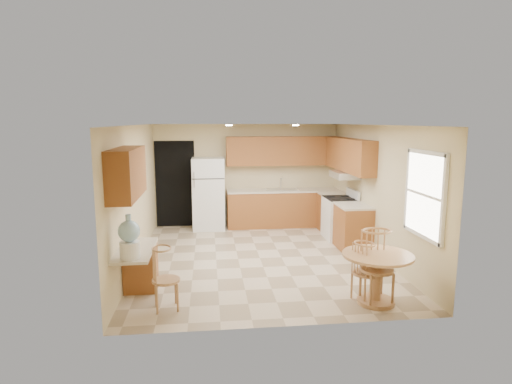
{
  "coord_description": "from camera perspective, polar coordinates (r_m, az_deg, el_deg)",
  "views": [
    {
      "loc": [
        -0.95,
        -7.74,
        2.58
      ],
      "look_at": [
        -0.04,
        0.3,
        1.23
      ],
      "focal_mm": 30.0,
      "sensor_mm": 36.0,
      "label": 1
    }
  ],
  "objects": [
    {
      "name": "water_crock",
      "position": [
        5.92,
        -16.54,
        -5.97
      ],
      "size": [
        0.29,
        0.29,
        0.6
      ],
      "color": "white",
      "rests_on": "desk_top"
    },
    {
      "name": "can_light_b",
      "position": [
        9.13,
        5.3,
        8.86
      ],
      "size": [
        0.14,
        0.14,
        0.02
      ],
      "primitive_type": "cylinder",
      "color": "white",
      "rests_on": "ceiling"
    },
    {
      "name": "can_light_a",
      "position": [
        8.95,
        -3.62,
        8.87
      ],
      "size": [
        0.14,
        0.14,
        0.02
      ],
      "primitive_type": "cylinder",
      "color": "white",
      "rests_on": "ceiling"
    },
    {
      "name": "wall_right",
      "position": [
        8.48,
        15.8,
        0.12
      ],
      "size": [
        0.02,
        5.5,
        2.5
      ],
      "primitive_type": "cube",
      "color": "beige",
      "rests_on": "floor"
    },
    {
      "name": "counter_back",
      "position": [
        10.49,
        3.65,
        0.2
      ],
      "size": [
        2.75,
        0.63,
        0.04
      ],
      "primitive_type": "cube",
      "color": "beige",
      "rests_on": "base_cab_back"
    },
    {
      "name": "base_cab_right_b",
      "position": [
        8.9,
        12.8,
        -4.68
      ],
      "size": [
        0.6,
        0.8,
        0.87
      ],
      "primitive_type": "cube",
      "color": "#985726",
      "rests_on": "floor"
    },
    {
      "name": "stove",
      "position": [
        9.61,
        11.15,
        -3.38
      ],
      "size": [
        0.65,
        0.76,
        1.09
      ],
      "color": "white",
      "rests_on": "floor"
    },
    {
      "name": "base_cab_right_a",
      "position": [
        10.25,
        10.14,
        -2.73
      ],
      "size": [
        0.6,
        0.59,
        0.87
      ],
      "primitive_type": "cube",
      "color": "#985726",
      "rests_on": "floor"
    },
    {
      "name": "desk_top",
      "position": [
        6.4,
        -15.76,
        -7.48
      ],
      "size": [
        0.5,
        1.2,
        0.04
      ],
      "primitive_type": "cube",
      "color": "beige",
      "rests_on": "desk_pedestal"
    },
    {
      "name": "upper_cab_right",
      "position": [
        9.48,
        12.28,
        4.87
      ],
      "size": [
        0.33,
        2.42,
        0.7
      ],
      "primitive_type": "cube",
      "color": "#985726",
      "rests_on": "wall_right"
    },
    {
      "name": "upper_cab_left",
      "position": [
        6.29,
        -16.83,
        2.44
      ],
      "size": [
        0.33,
        1.4,
        0.7
      ],
      "primitive_type": "cube",
      "color": "#985726",
      "rests_on": "wall_left"
    },
    {
      "name": "counter_right_a",
      "position": [
        10.16,
        10.21,
        -0.23
      ],
      "size": [
        0.63,
        0.59,
        0.04
      ],
      "primitive_type": "cube",
      "color": "beige",
      "rests_on": "base_cab_right_a"
    },
    {
      "name": "counter_right_b",
      "position": [
        8.8,
        12.91,
        -1.81
      ],
      "size": [
        0.63,
        0.8,
        0.04
      ],
      "primitive_type": "cube",
      "color": "beige",
      "rests_on": "base_cab_right_b"
    },
    {
      "name": "sink",
      "position": [
        10.48,
        3.52,
        0.32
      ],
      "size": [
        0.78,
        0.44,
        0.01
      ],
      "primitive_type": "cube",
      "color": "silver",
      "rests_on": "counter_back"
    },
    {
      "name": "chair_desk",
      "position": [
        6.0,
        -12.02,
        -10.66
      ],
      "size": [
        0.39,
        0.5,
        0.87
      ],
      "rotation": [
        0.0,
        0.0,
        -1.4
      ],
      "color": "tan",
      "rests_on": "floor"
    },
    {
      "name": "chair_table_b",
      "position": [
        6.23,
        16.25,
        -9.0
      ],
      "size": [
        0.46,
        0.46,
        1.05
      ],
      "rotation": [
        0.0,
        0.0,
        3.22
      ],
      "color": "tan",
      "rests_on": "floor"
    },
    {
      "name": "dining_table",
      "position": [
        6.37,
        15.83,
        -10.12
      ],
      "size": [
        0.99,
        0.99,
        0.73
      ],
      "rotation": [
        0.0,
        0.0,
        0.03
      ],
      "color": "tan",
      "rests_on": "floor"
    },
    {
      "name": "desk_pedestal",
      "position": [
        6.87,
        -15.11,
        -9.67
      ],
      "size": [
        0.48,
        0.42,
        0.72
      ],
      "primitive_type": "cube",
      "color": "#985726",
      "rests_on": "floor"
    },
    {
      "name": "wall_back",
      "position": [
        10.62,
        -1.27,
        2.3
      ],
      "size": [
        4.5,
        0.02,
        2.5
      ],
      "primitive_type": "cube",
      "color": "beige",
      "rests_on": "floor"
    },
    {
      "name": "wall_left",
      "position": [
        7.96,
        -15.76,
        -0.47
      ],
      "size": [
        0.02,
        5.5,
        2.5
      ],
      "primitive_type": "cube",
      "color": "beige",
      "rests_on": "floor"
    },
    {
      "name": "base_cab_back",
      "position": [
        10.57,
        3.62,
        -2.23
      ],
      "size": [
        2.75,
        0.6,
        0.87
      ],
      "primitive_type": "cube",
      "color": "#985726",
      "rests_on": "floor"
    },
    {
      "name": "refrigerator",
      "position": [
        10.28,
        -6.37,
        -0.21
      ],
      "size": [
        0.76,
        0.74,
        1.71
      ],
      "color": "white",
      "rests_on": "floor"
    },
    {
      "name": "wall_front",
      "position": [
        5.25,
        4.19,
        -5.18
      ],
      "size": [
        4.5,
        0.02,
        2.5
      ],
      "primitive_type": "cube",
      "color": "beige",
      "rests_on": "floor"
    },
    {
      "name": "floor",
      "position": [
        8.21,
        0.52,
        -8.81
      ],
      "size": [
        5.5,
        5.5,
        0.0
      ],
      "primitive_type": "plane",
      "color": "#C1AB8C",
      "rests_on": "ground"
    },
    {
      "name": "ceiling",
      "position": [
        7.8,
        0.54,
        8.92
      ],
      "size": [
        4.5,
        5.5,
        0.02
      ],
      "primitive_type": "cube",
      "color": "white",
      "rests_on": "wall_back"
    },
    {
      "name": "upper_cab_back",
      "position": [
        10.51,
        3.57,
        5.5
      ],
      "size": [
        2.75,
        0.33,
        0.7
      ],
      "primitive_type": "cube",
      "color": "#985726",
      "rests_on": "wall_back"
    },
    {
      "name": "chair_table_a",
      "position": [
        6.36,
        14.71,
        -9.7
      ],
      "size": [
        0.38,
        0.48,
        0.85
      ],
      "rotation": [
        0.0,
        0.0,
        -1.16
      ],
      "color": "tan",
      "rests_on": "floor"
    },
    {
      "name": "window",
      "position": [
        6.78,
        21.6,
        -0.33
      ],
      "size": [
        0.06,
        1.12,
        1.3
      ],
      "color": "white",
      "rests_on": "wall_right"
    },
    {
      "name": "range_hood",
      "position": [
        9.47,
        11.76,
        2.26
      ],
      "size": [
        0.5,
        0.76,
        0.14
      ],
      "primitive_type": "cube",
      "color": "silver",
      "rests_on": "upper_cab_right"
    },
    {
      "name": "doorway",
      "position": [
        10.62,
        -10.71,
        1.04
      ],
      "size": [
        0.9,
        0.02,
        2.1
      ],
      "primitive_type": "cube",
      "color": "black",
      "rests_on": "floor"
    }
  ]
}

